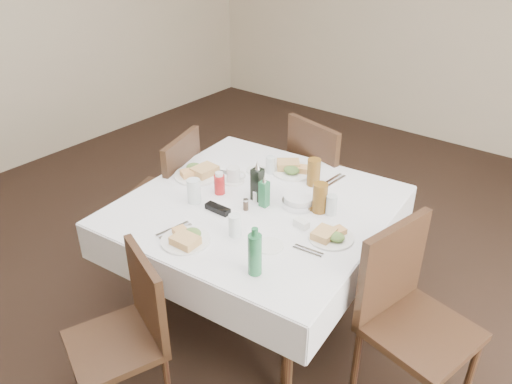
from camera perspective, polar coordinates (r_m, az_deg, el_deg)
ground_plane at (r=3.27m, az=-3.10°, el=-13.36°), size 7.00×7.00×0.00m
room_shell at (r=2.45m, az=-4.21°, el=17.36°), size 6.04×7.04×2.80m
dining_table at (r=2.89m, az=0.10°, el=-2.58°), size 1.54×1.54×0.76m
chair_north at (r=3.61m, az=7.59°, el=1.92°), size 0.57×0.57×0.99m
chair_south at (r=2.53m, az=-14.20°, el=-14.68°), size 0.53×0.53×0.87m
chair_east at (r=2.57m, az=16.84°, el=-12.54°), size 0.55×0.55×0.98m
chair_west at (r=3.49m, az=-9.77°, el=0.26°), size 0.56×0.56×0.95m
meal_north at (r=3.19m, az=4.16°, el=2.67°), size 0.28×0.28×0.06m
meal_south at (r=2.55m, az=-7.98°, el=-5.27°), size 0.25×0.25×0.06m
meal_east at (r=2.57m, az=8.51°, el=-4.96°), size 0.23×0.23×0.05m
meal_west at (r=3.16m, az=-6.63°, el=2.27°), size 0.29×0.29×0.06m
side_plate_a at (r=3.21m, az=0.13°, el=2.47°), size 0.14×0.14×0.01m
side_plate_b at (r=2.50m, az=1.54°, el=-6.17°), size 0.14×0.14×0.01m
water_n at (r=3.17m, az=1.67°, el=3.12°), size 0.06×0.06×0.11m
water_s at (r=2.55m, az=-2.42°, el=-3.83°), size 0.06×0.06×0.12m
water_e at (r=2.76m, az=8.60°, el=-1.47°), size 0.06×0.06×0.11m
water_w at (r=2.86m, az=-7.11°, el=0.12°), size 0.08×0.08×0.14m
iced_tea_a at (r=3.03m, az=6.61°, el=2.27°), size 0.08×0.08×0.17m
iced_tea_b at (r=2.76m, az=7.31°, el=-0.66°), size 0.08×0.08×0.17m
bread_basket at (r=2.83m, az=4.90°, el=-1.04°), size 0.19×0.19×0.06m
oil_cruet_dark at (r=2.84m, az=0.16°, el=1.04°), size 0.06×0.06×0.25m
oil_cruet_green at (r=2.79m, az=0.95°, el=-0.09°), size 0.05×0.05×0.20m
ketchup_bottle at (r=2.93m, az=-4.19°, el=0.97°), size 0.06×0.06×0.14m
salt_shaker at (r=2.86m, az=-0.05°, el=-0.45°), size 0.03×0.03×0.07m
pepper_shaker at (r=2.78m, az=-1.18°, el=-1.44°), size 0.03×0.03×0.07m
coffee_mug at (r=3.06m, az=-2.56°, el=1.91°), size 0.14×0.13×0.10m
sunglasses at (r=2.78m, az=-4.40°, el=-1.93°), size 0.15×0.05×0.03m
green_bottle at (r=2.27m, az=-0.13°, el=-7.06°), size 0.06×0.06×0.25m
sugar_caddy at (r=2.65m, az=5.20°, el=-3.60°), size 0.09×0.06×0.04m
cutlery_n at (r=3.12m, az=8.84°, el=1.29°), size 0.07×0.21×0.01m
cutlery_s at (r=2.65m, az=-9.35°, el=-4.33°), size 0.08×0.21×0.01m
cutlery_e at (r=2.48m, az=5.96°, el=-6.70°), size 0.16×0.05×0.01m
cutlery_w at (r=3.21m, az=-4.45°, el=2.38°), size 0.16×0.08×0.01m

